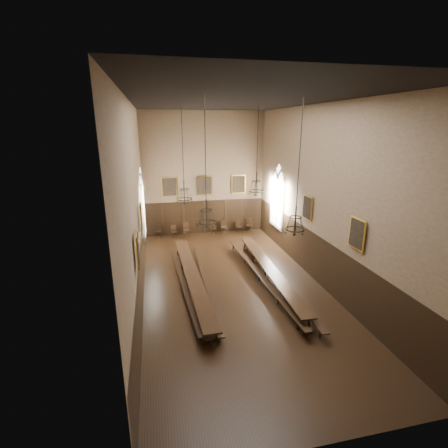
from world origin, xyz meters
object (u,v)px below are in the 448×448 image
object	(u,v)px
chair_0	(158,234)
chandelier_back_right	(256,186)
bench_right_inner	(259,276)
bench_left_outer	(184,285)
chair_1	(174,233)
chair_2	(187,232)
chair_7	(249,228)
bench_right_outer	(277,275)
chandelier_back_left	(184,193)
chandelier_front_right	(295,220)
chair_4	(213,230)
chair_5	(224,229)
table_right	(269,274)
chair_6	(239,229)
table_left	(192,281)
chandelier_front_left	(206,213)
bench_left_inner	(206,282)

from	to	relation	value
chair_0	chandelier_back_right	bearing A→B (deg)	-27.16
bench_right_inner	chandelier_back_right	xyz separation A→B (m)	(0.59, 2.74, 4.34)
bench_left_outer	chair_1	distance (m)	8.37
chair_2	chair_7	xyz separation A→B (m)	(4.90, 0.09, -0.01)
bench_left_outer	chair_1	world-z (taller)	chair_1
bench_right_outer	chandelier_back_right	size ratio (longest dim) A/B	2.24
chair_7	chandelier_back_left	bearing A→B (deg)	-116.79
chandelier_back_left	chandelier_front_right	world-z (taller)	same
chair_4	chair_5	world-z (taller)	chair_5
table_right	chair_6	size ratio (longest dim) A/B	10.78
chair_6	chair_7	distance (m)	0.84
bench_right_inner	table_right	bearing A→B (deg)	-4.78
bench_left_outer	chandelier_back_left	xyz separation A→B (m)	(0.42, 2.60, 4.18)
chair_5	chandelier_front_right	bearing A→B (deg)	-80.69
chair_2	chair_4	size ratio (longest dim) A/B	1.17
table_right	chandelier_front_right	distance (m)	4.99
chair_6	chair_7	world-z (taller)	chair_7
table_left	chair_6	bearing A→B (deg)	60.64
chair_1	bench_left_outer	bearing A→B (deg)	-104.86
bench_left_outer	chandelier_front_left	xyz separation A→B (m)	(0.78, -2.63, 4.40)
table_left	chair_7	xyz separation A→B (m)	(5.47, 8.32, -0.09)
chair_5	chandelier_front_left	xyz separation A→B (m)	(-3.12, -11.04, 4.36)
bench_left_outer	bench_right_outer	world-z (taller)	bench_right_outer
table_right	chair_0	bearing A→B (deg)	123.71
bench_right_outer	chair_5	world-z (taller)	chair_5
table_right	chandelier_back_right	xyz separation A→B (m)	(0.05, 2.79, 4.26)
chair_7	chandelier_back_left	xyz separation A→B (m)	(-5.50, -5.87, 4.14)
chair_1	chandelier_front_left	distance (m)	11.87
table_right	bench_left_inner	world-z (taller)	table_right
bench_right_outer	chair_2	bearing A→B (deg)	115.24
chandelier_back_left	chandelier_back_right	distance (m)	4.19
chair_2	chandelier_back_right	size ratio (longest dim) A/B	0.21
chair_7	bench_left_outer	bearing A→B (deg)	-108.60
chair_2	chair_6	distance (m)	4.07
table_right	chair_5	size ratio (longest dim) A/B	9.57
table_left	chair_2	size ratio (longest dim) A/B	9.97
chandelier_back_right	chandelier_front_left	bearing A→B (deg)	-124.64
chandelier_front_right	chair_1	bearing A→B (deg)	110.59
table_right	chair_5	xyz separation A→B (m)	(-0.64, 8.31, -0.07)
bench_left_outer	chair_4	xyz separation A→B (m)	(3.08, 8.48, 0.00)
chair_4	bench_right_inner	bearing A→B (deg)	-78.94
chair_5	chandelier_front_right	size ratio (longest dim) A/B	0.19
chandelier_back_left	chandelier_front_right	xyz separation A→B (m)	(3.95, -5.64, -0.18)
chair_7	table_right	bearing A→B (deg)	-82.98
bench_right_outer	chandelier_front_left	xyz separation A→B (m)	(-4.20, -2.61, 4.36)
chair_2	chandelier_front_left	xyz separation A→B (m)	(-0.24, -11.02, 4.36)
bench_left_inner	chair_6	size ratio (longest dim) A/B	10.58
chair_5	chandelier_back_left	world-z (taller)	chandelier_back_left
chandelier_back_left	chandelier_back_right	bearing A→B (deg)	3.96
chair_0	chandelier_back_right	xyz separation A→B (m)	(5.66, -5.62, 4.35)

